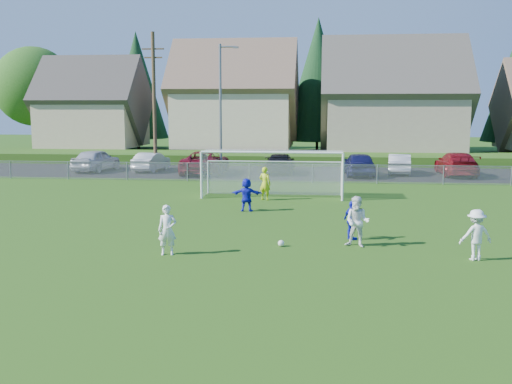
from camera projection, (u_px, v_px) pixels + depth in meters
ground at (223, 285)px, 16.16m from camera, size 160.00×160.00×0.00m
asphalt_lot at (286, 173)px, 43.21m from camera, size 60.00×60.00×0.00m
grass_embankment at (291, 158)px, 50.53m from camera, size 70.00×6.00×0.80m
soccer_ball at (281, 243)px, 20.61m from camera, size 0.22×0.22×0.22m
player_white_a at (167, 230)px, 19.37m from camera, size 0.66×0.50×1.64m
player_white_b at (357, 222)px, 20.46m from camera, size 1.02×0.90×1.75m
player_white_c at (476, 235)px, 18.70m from camera, size 1.15×0.82×1.61m
player_blue_a at (352, 220)px, 21.56m from camera, size 0.77×0.88×1.43m
player_blue_b at (247, 195)px, 27.42m from camera, size 1.43×0.48×1.53m
goalkeeper at (265, 183)px, 30.65m from camera, size 0.73×0.61×1.72m
car_a at (96, 160)px, 44.26m from camera, size 2.51×5.00×1.64m
car_b at (151, 162)px, 44.29m from camera, size 1.92×4.32×1.38m
car_c at (205, 162)px, 42.52m from camera, size 2.78×5.90×1.63m
car_d at (280, 163)px, 42.87m from camera, size 1.98×4.86×1.41m
car_e at (359, 164)px, 41.28m from camera, size 2.19×4.89×1.63m
car_f at (399, 164)px, 42.49m from camera, size 1.95×4.43×1.42m
car_g at (456, 164)px, 41.42m from camera, size 2.34×5.61×1.62m
soccer_goal at (273, 166)px, 31.72m from camera, size 7.42×1.90×2.50m
chainlink_fence at (281, 173)px, 37.71m from camera, size 52.06×0.06×1.20m
streetlight at (221, 105)px, 41.53m from camera, size 1.38×0.18×9.00m
utility_pole at (154, 101)px, 43.03m from camera, size 1.60×0.26×10.00m
houses_row at (317, 79)px, 56.66m from camera, size 53.90×11.45×13.27m
tree_row at (309, 85)px, 62.99m from camera, size 65.98×12.36×13.80m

